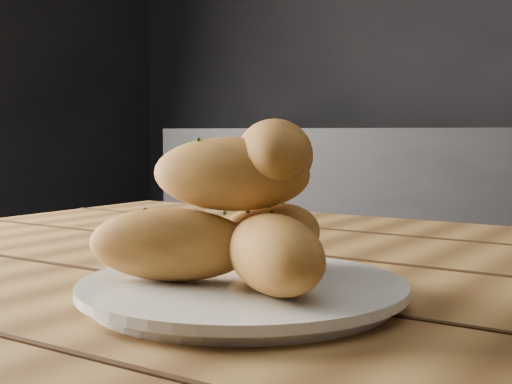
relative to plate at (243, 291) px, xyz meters
The scene contains 2 objects.
plate is the anchor object (origin of this frame).
bread_rolls 0.06m from the plate, 117.07° to the left, with size 0.24×0.21×0.13m.
Camera 1 is at (0.06, -0.27, 0.89)m, focal length 50.00 mm.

